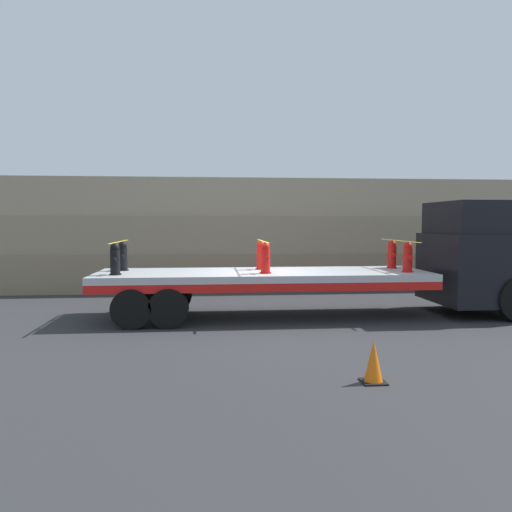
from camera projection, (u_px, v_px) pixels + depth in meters
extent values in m
plane|color=#2D2D30|center=(263.00, 317.00, 12.87)|extent=(120.00, 120.00, 0.00)
cube|color=#84755B|center=(246.00, 269.00, 18.86)|extent=(60.00, 3.00, 1.34)
cube|color=gray|center=(245.00, 234.00, 18.91)|extent=(60.00, 3.00, 1.34)
cube|color=tan|center=(245.00, 199.00, 18.97)|extent=(60.00, 3.00, 1.34)
cube|color=black|center=(478.00, 268.00, 13.33)|extent=(2.38, 2.51, 1.83)
cube|color=black|center=(471.00, 218.00, 13.22)|extent=(1.67, 2.31, 0.85)
cube|color=black|center=(501.00, 254.00, 13.37)|extent=(0.95, 2.21, 1.03)
cylinder|color=black|center=(469.00, 287.00, 14.60)|extent=(1.13, 0.28, 1.13)
cube|color=#B2B2B7|center=(263.00, 275.00, 12.80)|extent=(8.43, 2.46, 0.17)
cube|color=red|center=(268.00, 288.00, 11.63)|extent=(8.43, 0.08, 0.20)
cube|color=red|center=(258.00, 277.00, 13.99)|extent=(8.43, 0.08, 0.20)
cylinder|color=black|center=(169.00, 308.00, 11.50)|extent=(0.93, 0.30, 0.93)
cylinder|color=black|center=(175.00, 294.00, 13.74)|extent=(0.93, 0.30, 0.93)
cylinder|color=black|center=(131.00, 309.00, 11.42)|extent=(0.93, 0.30, 0.93)
cylinder|color=black|center=(144.00, 295.00, 13.66)|extent=(0.93, 0.30, 0.93)
cylinder|color=black|center=(115.00, 274.00, 11.91)|extent=(0.29, 0.29, 0.03)
cylinder|color=black|center=(115.00, 262.00, 11.89)|extent=(0.23, 0.23, 0.61)
sphere|color=black|center=(115.00, 247.00, 11.87)|extent=(0.22, 0.22, 0.22)
cylinder|color=black|center=(114.00, 260.00, 11.72)|extent=(0.10, 0.12, 0.10)
cylinder|color=black|center=(116.00, 259.00, 12.06)|extent=(0.10, 0.12, 0.10)
cylinder|color=black|center=(123.00, 270.00, 12.99)|extent=(0.29, 0.29, 0.03)
cylinder|color=black|center=(123.00, 259.00, 12.97)|extent=(0.23, 0.23, 0.61)
sphere|color=black|center=(123.00, 245.00, 12.94)|extent=(0.22, 0.22, 0.22)
cylinder|color=black|center=(122.00, 257.00, 12.79)|extent=(0.10, 0.12, 0.10)
cylinder|color=black|center=(124.00, 256.00, 13.13)|extent=(0.10, 0.12, 0.10)
cylinder|color=red|center=(265.00, 273.00, 12.25)|extent=(0.29, 0.29, 0.03)
cylinder|color=red|center=(265.00, 261.00, 12.23)|extent=(0.23, 0.23, 0.61)
sphere|color=red|center=(265.00, 247.00, 12.21)|extent=(0.22, 0.22, 0.22)
cylinder|color=red|center=(266.00, 259.00, 12.06)|extent=(0.10, 0.12, 0.10)
cylinder|color=red|center=(265.00, 258.00, 12.40)|extent=(0.10, 0.12, 0.10)
cylinder|color=red|center=(261.00, 269.00, 13.33)|extent=(0.29, 0.29, 0.03)
cylinder|color=red|center=(261.00, 258.00, 13.31)|extent=(0.23, 0.23, 0.61)
sphere|color=red|center=(261.00, 245.00, 13.28)|extent=(0.22, 0.22, 0.22)
cylinder|color=red|center=(262.00, 256.00, 13.13)|extent=(0.10, 0.12, 0.10)
cylinder|color=red|center=(260.00, 255.00, 13.47)|extent=(0.10, 0.12, 0.10)
cylinder|color=red|center=(407.00, 271.00, 12.59)|extent=(0.29, 0.29, 0.03)
cylinder|color=red|center=(408.00, 260.00, 12.57)|extent=(0.23, 0.23, 0.61)
sphere|color=red|center=(408.00, 246.00, 12.55)|extent=(0.22, 0.22, 0.22)
cylinder|color=red|center=(410.00, 258.00, 12.39)|extent=(0.10, 0.12, 0.10)
cylinder|color=red|center=(405.00, 257.00, 12.74)|extent=(0.10, 0.12, 0.10)
cylinder|color=red|center=(392.00, 268.00, 13.67)|extent=(0.29, 0.29, 0.03)
cylinder|color=red|center=(392.00, 257.00, 13.65)|extent=(0.23, 0.23, 0.61)
sphere|color=red|center=(392.00, 244.00, 13.62)|extent=(0.22, 0.22, 0.22)
cylinder|color=red|center=(394.00, 255.00, 13.47)|extent=(0.10, 0.12, 0.10)
cylinder|color=red|center=(390.00, 254.00, 13.81)|extent=(0.10, 0.12, 0.10)
cube|color=yellow|center=(119.00, 242.00, 12.40)|extent=(0.05, 2.66, 0.01)
cube|color=yellow|center=(263.00, 241.00, 12.74)|extent=(0.05, 2.66, 0.01)
cube|color=yellow|center=(400.00, 241.00, 13.08)|extent=(0.05, 2.66, 0.01)
cube|color=black|center=(373.00, 382.00, 7.61)|extent=(0.36, 0.36, 0.03)
cone|color=orange|center=(374.00, 361.00, 7.59)|extent=(0.28, 0.28, 0.63)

